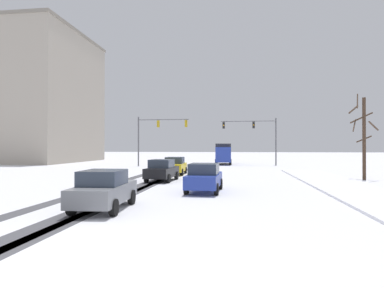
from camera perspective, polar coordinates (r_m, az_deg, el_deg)
name	(u,v)px	position (r m, az deg, el deg)	size (l,w,h in m)	color
ground_plane	(78,257)	(8.59, -19.07, -17.88)	(300.00, 300.00, 0.00)	white
wheel_track_left_lane	(152,185)	(22.65, -6.93, -6.98)	(0.73, 31.82, 0.01)	#4C4C51
wheel_track_right_lane	(145,185)	(22.78, -8.12, -6.94)	(1.11, 31.82, 0.01)	#4C4C51
wheel_track_center	(113,184)	(23.49, -13.50, -6.73)	(0.80, 31.82, 0.01)	#4C4C51
sidewalk_kerb_right	(354,190)	(21.60, 26.10, -7.10)	(4.00, 31.82, 0.12)	white
traffic_signal_far_left	(156,131)	(43.52, -6.23, 2.31)	(6.80, 0.46, 6.50)	#56565B
traffic_signal_far_right	(256,131)	(46.38, 10.97, 2.18)	(7.57, 0.41, 6.50)	#56565B
car_yellow_cab_lead	(175,166)	(30.66, -2.94, -3.75)	(1.91, 4.14, 1.62)	yellow
car_black_second	(162,170)	(24.96, -5.20, -4.50)	(1.99, 4.18, 1.62)	black
car_blue_third	(204,177)	(18.97, 2.13, -5.78)	(1.96, 4.16, 1.62)	#233899
car_grey_fourth	(104,190)	(14.14, -14.91, -7.59)	(2.00, 4.19, 1.62)	slate
box_truck_delivery	(223,153)	(48.96, 5.41, -1.56)	(2.47, 7.46, 3.02)	#233899
bare_tree_sidewalk_mid	(363,134)	(29.08, 27.41, 1.48)	(2.25, 2.25, 6.80)	#423023
office_building_far_left_block	(24,98)	(64.29, -26.87, 7.01)	(20.92, 20.26, 21.75)	#A89E8E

